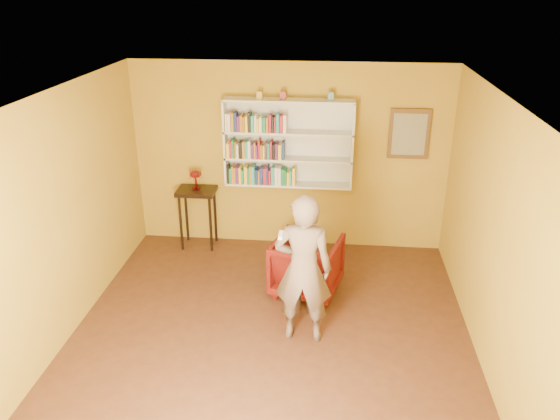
% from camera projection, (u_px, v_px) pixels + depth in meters
% --- Properties ---
extents(room_shell, '(5.30, 5.80, 2.88)m').
position_uv_depth(room_shell, '(268.00, 261.00, 5.67)').
color(room_shell, '#3F2214').
rests_on(room_shell, ground).
extents(bookshelf, '(1.80, 0.29, 1.23)m').
position_uv_depth(bookshelf, '(289.00, 143.00, 7.64)').
color(bookshelf, silver).
rests_on(bookshelf, room_shell).
extents(books_row_lower, '(0.96, 0.19, 0.27)m').
position_uv_depth(books_row_lower, '(261.00, 175.00, 7.76)').
color(books_row_lower, black).
rests_on(books_row_lower, bookshelf).
extents(books_row_middle, '(0.81, 0.19, 0.27)m').
position_uv_depth(books_row_middle, '(256.00, 150.00, 7.62)').
color(books_row_middle, yellow).
rests_on(books_row_middle, bookshelf).
extents(books_row_upper, '(0.83, 0.19, 0.27)m').
position_uv_depth(books_row_upper, '(256.00, 123.00, 7.47)').
color(books_row_upper, white).
rests_on(books_row_upper, bookshelf).
extents(ornament_left, '(0.07, 0.07, 0.10)m').
position_uv_depth(ornament_left, '(260.00, 95.00, 7.36)').
color(ornament_left, gold).
rests_on(ornament_left, bookshelf).
extents(ornament_centre, '(0.08, 0.08, 0.11)m').
position_uv_depth(ornament_centre, '(283.00, 95.00, 7.32)').
color(ornament_centre, '#9A3533').
rests_on(ornament_centre, bookshelf).
extents(ornament_right, '(0.08, 0.08, 0.11)m').
position_uv_depth(ornament_right, '(331.00, 96.00, 7.26)').
color(ornament_right, slate).
rests_on(ornament_right, bookshelf).
extents(framed_painting, '(0.55, 0.05, 0.70)m').
position_uv_depth(framed_painting, '(409.00, 134.00, 7.47)').
color(framed_painting, '#523417').
rests_on(framed_painting, room_shell).
extents(console_table, '(0.55, 0.42, 0.90)m').
position_uv_depth(console_table, '(197.00, 199.00, 7.95)').
color(console_table, black).
rests_on(console_table, ground).
extents(ruby_lustre, '(0.18, 0.18, 0.29)m').
position_uv_depth(ruby_lustre, '(195.00, 176.00, 7.81)').
color(ruby_lustre, maroon).
rests_on(ruby_lustre, console_table).
extents(armchair, '(0.97, 0.98, 0.74)m').
position_uv_depth(armchair, '(307.00, 265.00, 6.91)').
color(armchair, '#480505').
rests_on(armchair, ground).
extents(person, '(0.64, 0.43, 1.72)m').
position_uv_depth(person, '(303.00, 269.00, 5.83)').
color(person, brown).
rests_on(person, ground).
extents(game_remote, '(0.04, 0.15, 0.04)m').
position_uv_depth(game_remote, '(281.00, 235.00, 5.32)').
color(game_remote, silver).
rests_on(game_remote, person).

